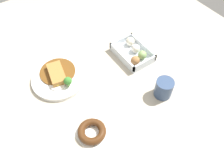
% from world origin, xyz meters
% --- Properties ---
extents(ground_plane, '(1.60, 1.60, 0.00)m').
position_xyz_m(ground_plane, '(0.00, 0.00, 0.00)').
color(ground_plane, '#B2A893').
extents(curry_plate, '(0.23, 0.23, 0.07)m').
position_xyz_m(curry_plate, '(0.08, 0.16, 0.02)').
color(curry_plate, white).
rests_on(curry_plate, ground_plane).
extents(donut_box, '(0.19, 0.13, 0.05)m').
position_xyz_m(donut_box, '(0.01, -0.20, 0.02)').
color(donut_box, silver).
rests_on(donut_box, ground_plane).
extents(chocolate_ring_donut, '(0.13, 0.13, 0.03)m').
position_xyz_m(chocolate_ring_donut, '(-0.23, 0.18, 0.02)').
color(chocolate_ring_donut, white).
rests_on(chocolate_ring_donut, ground_plane).
extents(coffee_mug, '(0.07, 0.07, 0.08)m').
position_xyz_m(coffee_mug, '(-0.24, -0.16, 0.04)').
color(coffee_mug, '#33476B').
rests_on(coffee_mug, ground_plane).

